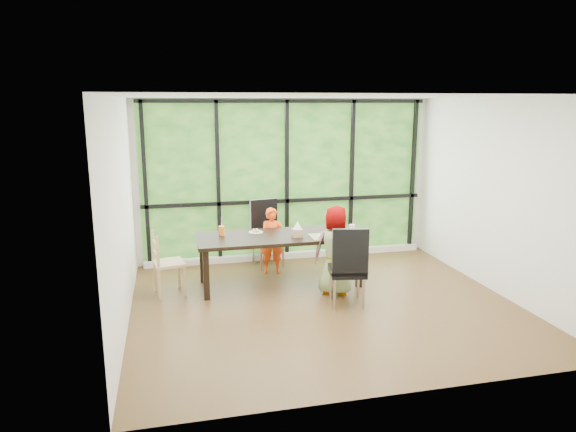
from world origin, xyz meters
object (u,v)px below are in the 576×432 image
at_px(chair_window_leather, 268,234).
at_px(plate_far, 256,232).
at_px(chair_end_beech, 169,263).
at_px(plate_near, 327,236).
at_px(chair_interior_leather, 347,265).
at_px(green_cup, 352,232).
at_px(tissue_box, 297,233).
at_px(child_older, 337,250).
at_px(white_mug, 352,227).
at_px(dining_table, 280,260).
at_px(orange_cup, 222,231).
at_px(child_toddler, 272,241).

height_order(chair_window_leather, plate_far, chair_window_leather).
bearing_deg(chair_end_beech, plate_near, -104.99).
height_order(chair_interior_leather, green_cup, chair_interior_leather).
relative_size(chair_window_leather, tissue_box, 7.97).
xyz_separation_m(chair_interior_leather, child_older, (0.01, 0.43, 0.08)).
bearing_deg(child_older, white_mug, -103.63).
height_order(dining_table, plate_far, plate_far).
height_order(plate_near, orange_cup, orange_cup).
bearing_deg(chair_interior_leather, white_mug, -102.71).
distance_m(chair_end_beech, green_cup, 2.63).
relative_size(child_toddler, orange_cup, 7.70).
bearing_deg(child_toddler, tissue_box, -64.40).
xyz_separation_m(chair_window_leather, plate_far, (-0.32, -0.70, 0.22)).
xyz_separation_m(chair_window_leather, green_cup, (1.01, -1.18, 0.26)).
relative_size(child_toddler, plate_far, 4.87).
xyz_separation_m(chair_end_beech, tissue_box, (1.81, -0.11, 0.36)).
xyz_separation_m(plate_near, white_mug, (0.48, 0.27, 0.03)).
height_order(plate_far, green_cup, green_cup).
bearing_deg(orange_cup, plate_near, -15.54).
bearing_deg(chair_window_leather, plate_near, -70.67).
xyz_separation_m(chair_end_beech, orange_cup, (0.76, 0.22, 0.37)).
xyz_separation_m(chair_interior_leather, green_cup, (0.32, 0.70, 0.26)).
relative_size(chair_interior_leather, tissue_box, 7.97).
xyz_separation_m(child_older, white_mug, (0.42, 0.57, 0.17)).
height_order(child_toddler, child_older, child_older).
relative_size(dining_table, chair_end_beech, 2.66).
bearing_deg(white_mug, plate_far, 173.17).
height_order(chair_end_beech, white_mug, chair_end_beech).
relative_size(chair_window_leather, plate_far, 5.06).
bearing_deg(child_older, dining_table, -13.86).
bearing_deg(chair_end_beech, child_older, -112.23).
height_order(child_toddler, green_cup, child_toddler).
xyz_separation_m(green_cup, white_mug, (0.11, 0.31, -0.01)).
xyz_separation_m(plate_near, tissue_box, (-0.41, 0.08, 0.05)).
height_order(chair_end_beech, orange_cup, chair_end_beech).
bearing_deg(green_cup, dining_table, 165.96).
distance_m(plate_far, orange_cup, 0.51).
relative_size(dining_table, orange_cup, 17.74).
height_order(dining_table, green_cup, green_cup).
height_order(chair_end_beech, green_cup, chair_end_beech).
height_order(orange_cup, white_mug, orange_cup).
relative_size(chair_window_leather, white_mug, 12.91).
distance_m(chair_interior_leather, orange_cup, 1.92).
bearing_deg(child_toddler, orange_cup, -148.02).
bearing_deg(white_mug, chair_window_leather, 141.98).
height_order(child_older, green_cup, child_older).
height_order(plate_far, tissue_box, tissue_box).
bearing_deg(chair_end_beech, chair_interior_leather, -122.06).
distance_m(plate_far, green_cup, 1.41).
xyz_separation_m(chair_interior_leather, tissue_box, (-0.47, 0.81, 0.27)).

